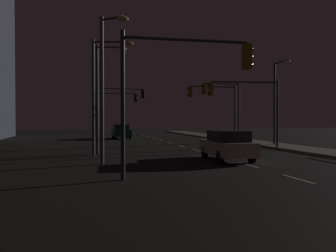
{
  "coord_description": "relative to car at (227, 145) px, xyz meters",
  "views": [
    {
      "loc": [
        -7.48,
        -2.52,
        2.18
      ],
      "look_at": [
        0.3,
        31.14,
        1.49
      ],
      "focal_mm": 38.33,
      "sensor_mm": 36.0,
      "label": 1
    }
  ],
  "objects": [
    {
      "name": "car_oncoming",
      "position": [
        -3.39,
        22.11,
        0.0
      ],
      "size": [
        1.83,
        4.4,
        1.57
      ],
      "color": "#14592D",
      "rests_on": "ground"
    },
    {
      "name": "sidewalk_right",
      "position": [
        7.52,
        2.43,
        -0.75
      ],
      "size": [
        2.88,
        77.0,
        0.14
      ],
      "primitive_type": "cube",
      "color": "gray",
      "rests_on": "ground"
    },
    {
      "name": "traffic_light_near_left",
      "position": [
        4.93,
        12.88,
        3.17
      ],
      "size": [
        3.9,
        0.77,
        5.46
      ],
      "color": "#4C4C51",
      "rests_on": "sidewalk_right"
    },
    {
      "name": "ground_plane",
      "position": [
        0.23,
        2.43,
        -0.82
      ],
      "size": [
        112.0,
        112.0,
        0.0
      ],
      "primitive_type": "plane",
      "color": "black",
      "rests_on": "ground"
    },
    {
      "name": "traffic_light_far_right",
      "position": [
        -3.68,
        21.63,
        3.26
      ],
      "size": [
        5.21,
        0.7,
        5.71
      ],
      "color": "#2D3033",
      "rests_on": "ground"
    },
    {
      "name": "lane_edge_line",
      "position": [
        5.83,
        7.43,
        -0.82
      ],
      "size": [
        0.14,
        53.0,
        0.01
      ],
      "color": "gold",
      "rests_on": "ground"
    },
    {
      "name": "traffic_light_near_right",
      "position": [
        -3.96,
        24.55,
        3.03
      ],
      "size": [
        4.93,
        0.69,
        5.4
      ],
      "color": "#38383D",
      "rests_on": "ground"
    },
    {
      "name": "traffic_light_mid_right",
      "position": [
        3.98,
        6.21,
        2.86
      ],
      "size": [
        5.25,
        0.78,
        4.92
      ],
      "color": "#2D3033",
      "rests_on": "sidewalk_right"
    },
    {
      "name": "traffic_light_far_center",
      "position": [
        4.25,
        13.35,
        3.04
      ],
      "size": [
        4.7,
        0.35,
        5.22
      ],
      "color": "#2D3033",
      "rests_on": "sidewalk_right"
    },
    {
      "name": "street_lamp_mid_block",
      "position": [
        7.5,
        8.02,
        3.35
      ],
      "size": [
        0.56,
        2.09,
        6.59
      ],
      "color": "#2D3033",
      "rests_on": "sidewalk_right"
    },
    {
      "name": "lane_markings_center",
      "position": [
        0.23,
        5.93,
        -0.82
      ],
      "size": [
        0.14,
        50.0,
        0.01
      ],
      "color": "silver",
      "rests_on": "ground"
    },
    {
      "name": "traffic_light_mid_left",
      "position": [
        -3.74,
        -4.87,
        2.99
      ],
      "size": [
        5.05,
        0.35,
        5.33
      ],
      "color": "#2D3033",
      "rests_on": "ground"
    },
    {
      "name": "car",
      "position": [
        0.0,
        0.0,
        0.0
      ],
      "size": [
        2.06,
        4.49,
        1.57
      ],
      "color": "beige",
      "rests_on": "ground"
    },
    {
      "name": "street_lamp_corner",
      "position": [
        -6.29,
        -0.41,
        3.38
      ],
      "size": [
        1.28,
        1.06,
        7.02
      ],
      "color": "#4C4C51",
      "rests_on": "ground"
    },
    {
      "name": "street_lamp_far_end",
      "position": [
        -6.37,
        3.75,
        3.35
      ],
      "size": [
        2.39,
        0.79,
        6.82
      ],
      "color": "#4C4C51",
      "rests_on": "ground"
    },
    {
      "name": "street_lamp_across_street",
      "position": [
        -6.2,
        5.17,
        3.3
      ],
      "size": [
        1.92,
        0.48,
        6.8
      ],
      "color": "#38383D",
      "rests_on": "ground"
    }
  ]
}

